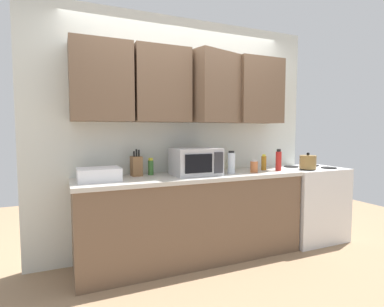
{
  "coord_description": "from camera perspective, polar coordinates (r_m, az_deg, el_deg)",
  "views": [
    {
      "loc": [
        -1.25,
        -3.17,
        1.36
      ],
      "look_at": [
        0.01,
        -0.25,
        1.12
      ],
      "focal_mm": 28.26,
      "sensor_mm": 36.0,
      "label": 1
    }
  ],
  "objects": [
    {
      "name": "counter_run",
      "position": [
        3.26,
        0.13,
        -11.87
      ],
      "size": [
        2.4,
        0.63,
        0.9
      ],
      "color": "brown",
      "rests_on": "ground_plane"
    },
    {
      "name": "bottle_red_sauce",
      "position": [
        3.62,
        16.02,
        -1.28
      ],
      "size": [
        0.07,
        0.07,
        0.25
      ],
      "color": "red",
      "rests_on": "counter_run"
    },
    {
      "name": "bottle_amber_vinegar",
      "position": [
        3.62,
        13.39,
        -1.71
      ],
      "size": [
        0.06,
        0.06,
        0.19
      ],
      "color": "#AD701E",
      "rests_on": "counter_run"
    },
    {
      "name": "knife_block",
      "position": [
        3.13,
        -10.45,
        -2.3
      ],
      "size": [
        0.11,
        0.13,
        0.27
      ],
      "color": "brown",
      "rests_on": "counter_run"
    },
    {
      "name": "bottle_yellow_mustard",
      "position": [
        3.56,
        7.21,
        -1.62
      ],
      "size": [
        0.06,
        0.06,
        0.21
      ],
      "color": "gold",
      "rests_on": "counter_run"
    },
    {
      "name": "dish_rack",
      "position": [
        2.91,
        -17.17,
        -3.78
      ],
      "size": [
        0.38,
        0.3,
        0.12
      ],
      "primitive_type": "cube",
      "color": "silver",
      "rests_on": "counter_run"
    },
    {
      "name": "kettle",
      "position": [
        3.82,
        21.02,
        -1.51
      ],
      "size": [
        0.19,
        0.19,
        0.19
      ],
      "color": "olive",
      "rests_on": "stove_range"
    },
    {
      "name": "stove_range",
      "position": [
        4.12,
        21.14,
        -8.71
      ],
      "size": [
        0.76,
        0.64,
        0.91
      ],
      "color": "silver",
      "rests_on": "ground_plane"
    },
    {
      "name": "bottle_green_oil",
      "position": [
        3.18,
        -7.79,
        -2.52
      ],
      "size": [
        0.06,
        0.06,
        0.18
      ],
      "color": "#386B2D",
      "rests_on": "counter_run"
    },
    {
      "name": "bottle_clear_tall",
      "position": [
        3.27,
        7.42,
        -1.71
      ],
      "size": [
        0.08,
        0.08,
        0.24
      ],
      "color": "silver",
      "rests_on": "counter_run"
    },
    {
      "name": "microwave",
      "position": [
        3.14,
        0.7,
        -1.54
      ],
      "size": [
        0.48,
        0.37,
        0.28
      ],
      "color": "#B7B7BC",
      "rests_on": "counter_run"
    },
    {
      "name": "wall_back_with_cabinets",
      "position": [
        3.35,
        -1.43,
        8.01
      ],
      "size": [
        3.27,
        0.5,
        2.6
      ],
      "color": "silver",
      "rests_on": "ground_plane"
    },
    {
      "name": "bottle_spice_jar",
      "position": [
        3.4,
        11.64,
        -2.4
      ],
      "size": [
        0.08,
        0.08,
        0.14
      ],
      "color": "#BC6638",
      "rests_on": "counter_run"
    },
    {
      "name": "ground_plane",
      "position": [
        2.85,
        6.29,
        -24.22
      ],
      "size": [
        8.0,
        8.0,
        0.0
      ],
      "primitive_type": "plane",
      "color": "#937556"
    }
  ]
}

